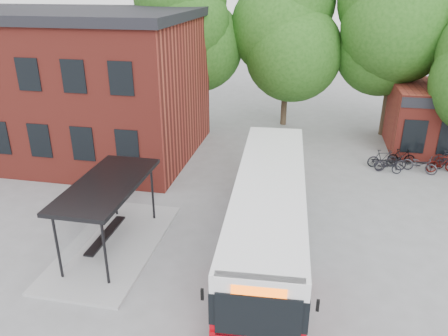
% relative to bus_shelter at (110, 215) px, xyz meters
% --- Properties ---
extents(ground, '(100.00, 100.00, 0.00)m').
position_rel_bus_shelter_xyz_m(ground, '(4.50, 1.00, -1.45)').
color(ground, slate).
extents(station_building, '(18.40, 10.40, 8.50)m').
position_rel_bus_shelter_xyz_m(station_building, '(-8.50, 10.00, 2.80)').
color(station_building, maroon).
rests_on(station_building, ground).
extents(bus_shelter, '(3.60, 7.00, 2.90)m').
position_rel_bus_shelter_xyz_m(bus_shelter, '(0.00, 0.00, 0.00)').
color(bus_shelter, black).
rests_on(bus_shelter, ground).
extents(bike_rail, '(5.20, 0.10, 0.38)m').
position_rel_bus_shelter_xyz_m(bike_rail, '(13.78, 11.00, -1.26)').
color(bike_rail, black).
rests_on(bike_rail, ground).
extents(tree_0, '(7.92, 7.92, 11.00)m').
position_rel_bus_shelter_xyz_m(tree_0, '(-1.50, 17.00, 4.05)').
color(tree_0, '#1E4C14').
rests_on(tree_0, ground).
extents(tree_1, '(7.92, 7.92, 10.40)m').
position_rel_bus_shelter_xyz_m(tree_1, '(5.50, 18.00, 3.75)').
color(tree_1, '#1E4C14').
rests_on(tree_1, ground).
extents(tree_2, '(7.92, 7.92, 11.00)m').
position_rel_bus_shelter_xyz_m(tree_2, '(12.50, 17.00, 4.05)').
color(tree_2, '#1E4C14').
rests_on(tree_2, ground).
extents(city_bus, '(3.36, 12.58, 3.16)m').
position_rel_bus_shelter_xyz_m(city_bus, '(6.16, 1.02, 0.13)').
color(city_bus, '#A3020C').
rests_on(city_bus, ground).
extents(bicycle_0, '(1.60, 1.05, 0.79)m').
position_rel_bus_shelter_xyz_m(bicycle_0, '(11.96, 10.15, -1.05)').
color(bicycle_0, black).
rests_on(bicycle_0, ground).
extents(bicycle_1, '(1.83, 0.88, 1.06)m').
position_rel_bus_shelter_xyz_m(bicycle_1, '(11.76, 10.82, -0.92)').
color(bicycle_1, black).
rests_on(bicycle_1, ground).
extents(bicycle_2, '(1.99, 1.21, 0.99)m').
position_rel_bus_shelter_xyz_m(bicycle_2, '(12.13, 10.33, -0.96)').
color(bicycle_2, black).
rests_on(bicycle_2, ground).
extents(bicycle_3, '(1.59, 0.56, 0.94)m').
position_rel_bus_shelter_xyz_m(bicycle_3, '(12.90, 11.53, -0.98)').
color(bicycle_3, black).
rests_on(bicycle_3, ground).
extents(bicycle_4, '(2.02, 1.39, 1.01)m').
position_rel_bus_shelter_xyz_m(bicycle_4, '(13.70, 10.44, -0.95)').
color(bicycle_4, '#302F37').
rests_on(bicycle_4, ground).
extents(bicycle_5, '(1.92, 1.01, 1.11)m').
position_rel_bus_shelter_xyz_m(bicycle_5, '(14.94, 10.69, -0.89)').
color(bicycle_5, '#380A07').
rests_on(bicycle_5, ground).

